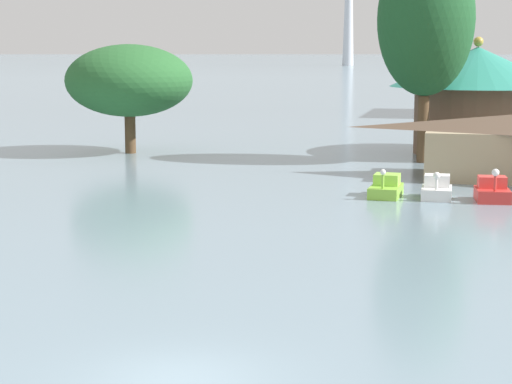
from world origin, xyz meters
TOP-DOWN VIEW (x-y plane):
  - ground_plane at (0.00, 0.00)m, footprint 2000.00×2000.00m
  - pedal_boat_lime at (2.20, 27.61)m, footprint 1.62×2.83m
  - pedal_boat_white at (4.76, 27.60)m, footprint 1.52×2.35m
  - pedal_boat_red at (7.48, 27.41)m, footprint 1.82×2.42m
  - green_roof_pavilion at (6.63, 48.35)m, footprint 12.36×12.36m
  - shoreline_tree_tall_left at (-17.62, 43.00)m, footprint 9.11×9.11m
  - shoreline_tree_mid at (3.23, 42.32)m, footprint 6.32×6.32m

SIDE VIEW (x-z plane):
  - ground_plane at x=0.00m, z-range 0.00..0.00m
  - pedal_boat_lime at x=2.20m, z-range -0.33..1.23m
  - pedal_boat_white at x=4.76m, z-range -0.27..1.21m
  - pedal_boat_red at x=7.48m, z-range -0.38..1.37m
  - green_roof_pavilion at x=6.63m, z-range 0.30..8.62m
  - shoreline_tree_tall_left at x=-17.62m, z-range 1.31..9.12m
  - shoreline_tree_mid at x=3.23m, z-range 2.16..16.55m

